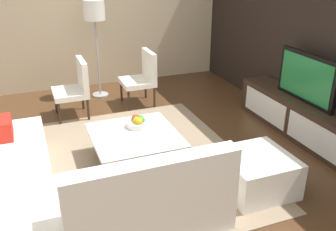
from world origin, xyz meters
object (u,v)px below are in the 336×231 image
(sectional_couch, at_px, (54,187))
(floor_lamp, at_px, (94,15))
(fruit_bowl, at_px, (138,122))
(accent_chair_far, at_px, (143,75))
(ottoman, at_px, (256,173))
(television, at_px, (307,78))
(coffee_table, at_px, (135,148))
(media_console, at_px, (300,118))
(accent_chair_near, at_px, (76,85))

(sectional_couch, relative_size, floor_lamp, 1.43)
(fruit_bowl, xyz_separation_m, accent_chair_far, (-1.62, 0.57, 0.05))
(ottoman, bearing_deg, floor_lamp, -164.70)
(television, distance_m, coffee_table, 2.38)
(media_console, xyz_separation_m, coffee_table, (-0.10, -2.30, -0.05))
(ottoman, bearing_deg, fruit_bowl, -141.71)
(floor_lamp, bearing_deg, fruit_bowl, 0.41)
(floor_lamp, bearing_deg, ottoman, 15.30)
(television, distance_m, sectional_couch, 3.36)
(fruit_bowl, bearing_deg, sectional_couch, -54.10)
(media_console, relative_size, ottoman, 3.21)
(coffee_table, xyz_separation_m, ottoman, (0.98, 1.02, -0.00))
(accent_chair_far, bearing_deg, ottoman, 3.53)
(sectional_couch, xyz_separation_m, coffee_table, (-0.60, 0.98, -0.08))
(coffee_table, distance_m, floor_lamp, 2.69)
(coffee_table, xyz_separation_m, fruit_bowl, (-0.18, 0.10, 0.24))
(coffee_table, relative_size, accent_chair_far, 1.17)
(sectional_couch, distance_m, floor_lamp, 3.39)
(media_console, relative_size, accent_chair_far, 2.58)
(floor_lamp, height_order, accent_chair_far, floor_lamp)
(floor_lamp, bearing_deg, coffee_table, -1.99)
(media_console, distance_m, accent_chair_near, 3.24)
(coffee_table, distance_m, ottoman, 1.41)
(sectional_couch, distance_m, accent_chair_far, 2.92)
(sectional_couch, xyz_separation_m, floor_lamp, (-3.03, 1.06, 1.09))
(media_console, distance_m, accent_chair_far, 2.51)
(media_console, bearing_deg, floor_lamp, -138.77)
(accent_chair_near, xyz_separation_m, accent_chair_far, (-0.12, 1.08, -0.00))
(media_console, height_order, sectional_couch, sectional_couch)
(coffee_table, relative_size, fruit_bowl, 3.63)
(television, xyz_separation_m, coffee_table, (-0.10, -2.30, -0.62))
(fruit_bowl, bearing_deg, floor_lamp, -179.59)
(fruit_bowl, distance_m, accent_chair_far, 1.72)
(accent_chair_near, relative_size, ottoman, 1.24)
(accent_chair_far, bearing_deg, fruit_bowl, -23.03)
(accent_chair_far, bearing_deg, television, 37.07)
(media_console, distance_m, ottoman, 1.56)
(accent_chair_near, distance_m, accent_chair_far, 1.09)
(accent_chair_near, xyz_separation_m, ottoman, (2.65, 1.42, -0.29))
(television, xyz_separation_m, fruit_bowl, (-0.28, -2.20, -0.38))
(ottoman, relative_size, accent_chair_far, 0.80)
(television, bearing_deg, fruit_bowl, -97.23)
(coffee_table, bearing_deg, accent_chair_far, 159.44)
(sectional_couch, xyz_separation_m, fruit_bowl, (-0.78, 1.08, 0.16))
(television, height_order, sectional_couch, television)
(accent_chair_near, bearing_deg, sectional_couch, -12.98)
(floor_lamp, xyz_separation_m, ottoman, (3.41, 0.93, -1.17))
(television, distance_m, accent_chair_near, 3.25)
(floor_lamp, relative_size, ottoman, 2.31)
(television, relative_size, sectional_couch, 0.44)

